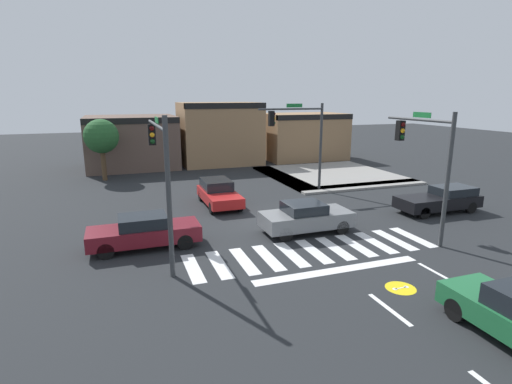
{
  "coord_description": "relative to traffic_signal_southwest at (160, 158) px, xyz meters",
  "views": [
    {
      "loc": [
        -7.54,
        -18.55,
        6.36
      ],
      "look_at": [
        -1.0,
        -0.04,
        1.63
      ],
      "focal_mm": 28.0,
      "sensor_mm": 36.0,
      "label": 1
    }
  ],
  "objects": [
    {
      "name": "car_red",
      "position": [
        3.98,
        6.62,
        -3.23
      ],
      "size": [
        1.84,
        4.34,
        1.46
      ],
      "rotation": [
        0.0,
        0.0,
        -1.57
      ],
      "color": "red",
      "rests_on": "ground_plane"
    },
    {
      "name": "traffic_signal_southeast",
      "position": [
        11.37,
        -1.79,
        -0.04
      ],
      "size": [
        0.32,
        4.21,
        5.75
      ],
      "rotation": [
        0.0,
        0.0,
        1.57
      ],
      "color": "#383A3D",
      "rests_on": "ground_plane"
    },
    {
      "name": "roadside_tree",
      "position": [
        -2.57,
        16.63,
        -0.62
      ],
      "size": [
        2.59,
        2.59,
        4.69
      ],
      "color": "#4C3823",
      "rests_on": "ground_plane"
    },
    {
      "name": "car_maroon",
      "position": [
        -0.73,
        0.91,
        -3.25
      ],
      "size": [
        4.66,
        1.73,
        1.44
      ],
      "rotation": [
        0.0,
        0.0,
        3.14
      ],
      "color": "maroon",
      "rests_on": "ground_plane"
    },
    {
      "name": "lane_markings",
      "position": [
        7.0,
        -10.11,
        -3.98
      ],
      "size": [
        6.8,
        24.25,
        0.01
      ],
      "color": "white",
      "rests_on": "ground_plane"
    },
    {
      "name": "car_gray",
      "position": [
        6.7,
        0.45,
        -3.24
      ],
      "size": [
        4.29,
        1.92,
        1.46
      ],
      "rotation": [
        0.0,
        0.0,
        3.14
      ],
      "color": "slate",
      "rests_on": "ground_plane"
    },
    {
      "name": "storefront_row",
      "position": [
        7.55,
        21.57,
        -1.44
      ],
      "size": [
        24.79,
        6.88,
        5.78
      ],
      "color": "brown",
      "rests_on": "ground_plane"
    },
    {
      "name": "traffic_signal_northeast",
      "position": [
        9.87,
        7.93,
        0.12
      ],
      "size": [
        4.54,
        0.32,
        5.91
      ],
      "rotation": [
        0.0,
        0.0,
        3.14
      ],
      "color": "#383A3D",
      "rests_on": "ground_plane"
    },
    {
      "name": "bike_detector_marking",
      "position": [
        7.18,
        -5.85,
        -3.98
      ],
      "size": [
        1.03,
        1.03,
        0.01
      ],
      "color": "yellow",
      "rests_on": "ground_plane"
    },
    {
      "name": "car_black",
      "position": [
        15.42,
        1.05,
        -3.26
      ],
      "size": [
        4.75,
        1.82,
        1.4
      ],
      "rotation": [
        0.0,
        0.0,
        3.14
      ],
      "color": "black",
      "rests_on": "ground_plane"
    },
    {
      "name": "traffic_signal_southwest",
      "position": [
        0.0,
        0.0,
        0.0
      ],
      "size": [
        0.32,
        6.05,
        5.75
      ],
      "rotation": [
        0.0,
        0.0,
        1.57
      ],
      "color": "#383A3D",
      "rests_on": "ground_plane"
    },
    {
      "name": "crosswalk_near",
      "position": [
        5.93,
        -1.87,
        -3.98
      ],
      "size": [
        10.76,
        2.77,
        0.01
      ],
      "color": "silver",
      "rests_on": "ground_plane"
    },
    {
      "name": "curb_corner_northeast",
      "position": [
        14.43,
        12.05,
        -3.9
      ],
      "size": [
        10.0,
        10.6,
        0.15
      ],
      "color": "gray",
      "rests_on": "ground_plane"
    },
    {
      "name": "ground_plane",
      "position": [
        5.93,
        2.63,
        -3.98
      ],
      "size": [
        120.0,
        120.0,
        0.0
      ],
      "primitive_type": "plane",
      "color": "#232628"
    }
  ]
}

